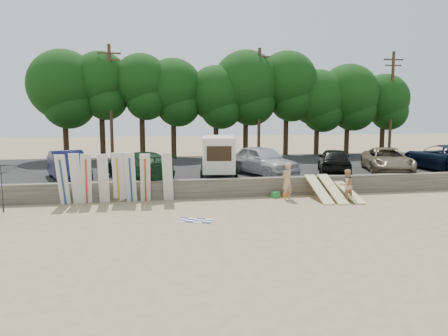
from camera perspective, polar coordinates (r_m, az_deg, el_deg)
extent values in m
plane|color=tan|center=(21.41, 10.17, -5.01)|extent=(120.00, 120.00, 0.00)
cube|color=#6B6356|center=(24.09, 7.73, -2.35)|extent=(44.00, 0.50, 1.00)
cube|color=#282828|center=(31.25, 3.53, -0.32)|extent=(44.00, 14.50, 0.70)
cylinder|color=#382616|center=(37.79, -19.97, 4.19)|extent=(0.44, 0.44, 4.01)
sphere|color=#1A4914|center=(37.79, -20.24, 10.13)|extent=(5.67, 5.67, 5.67)
cylinder|color=#382616|center=(37.36, -15.60, 4.54)|extent=(0.44, 0.44, 4.29)
sphere|color=#1A4914|center=(37.40, -15.83, 10.97)|extent=(4.68, 4.68, 4.68)
cylinder|color=#382616|center=(36.88, -10.62, 4.62)|extent=(0.44, 0.44, 4.24)
sphere|color=#1A4914|center=(36.91, -10.78, 11.05)|extent=(4.56, 4.56, 4.56)
cylinder|color=#382616|center=(37.31, -6.59, 4.46)|extent=(0.44, 0.44, 3.89)
sphere|color=#1A4914|center=(37.30, -6.68, 10.30)|extent=(4.99, 4.99, 4.99)
cylinder|color=#382616|center=(37.41, -1.06, 4.30)|extent=(0.44, 0.44, 3.61)
sphere|color=#1A4914|center=(37.38, -1.07, 9.71)|extent=(4.71, 4.71, 4.71)
cylinder|color=#382616|center=(38.20, 2.83, 4.79)|extent=(0.44, 0.44, 4.18)
sphere|color=#1A4914|center=(38.22, 2.87, 10.91)|extent=(5.76, 5.76, 5.76)
cylinder|color=#382616|center=(39.18, 8.08, 4.90)|extent=(0.44, 0.44, 4.34)
sphere|color=#1A4914|center=(39.22, 8.20, 11.10)|extent=(5.34, 5.34, 5.34)
cylinder|color=#382616|center=(40.10, 12.00, 4.20)|extent=(0.44, 0.44, 3.40)
sphere|color=#1A4914|center=(40.06, 12.13, 8.94)|extent=(5.01, 5.01, 5.01)
cylinder|color=#382616|center=(41.23, 15.74, 4.32)|extent=(0.44, 0.44, 3.62)
sphere|color=#1A4914|center=(41.20, 15.92, 9.24)|extent=(5.41, 5.41, 5.41)
cylinder|color=#382616|center=(43.02, 19.96, 4.11)|extent=(0.44, 0.44, 3.36)
sphere|color=#1A4914|center=(42.97, 20.16, 8.48)|extent=(4.54, 4.54, 4.54)
cylinder|color=#473321|center=(35.69, -14.57, 8.24)|extent=(0.26, 0.26, 9.00)
cube|color=#473321|center=(35.96, -14.78, 14.30)|extent=(1.80, 0.12, 0.12)
cube|color=#473321|center=(35.90, -14.75, 13.51)|extent=(1.50, 0.10, 0.10)
cylinder|color=#473321|center=(36.79, 4.61, 8.42)|extent=(0.26, 0.26, 9.00)
cube|color=#473321|center=(37.05, 4.67, 14.31)|extent=(1.80, 0.12, 0.12)
cube|color=#473321|center=(36.99, 4.67, 13.54)|extent=(1.50, 0.10, 0.10)
cylinder|color=#473321|center=(41.49, 21.02, 7.85)|extent=(0.26, 0.26, 9.00)
cube|color=#473321|center=(41.72, 21.27, 13.07)|extent=(1.80, 0.12, 0.12)
cube|color=#473321|center=(41.67, 21.23, 12.38)|extent=(1.50, 0.10, 0.10)
cube|color=silver|center=(26.12, -0.72, 1.89)|extent=(2.37, 3.93, 2.04)
cube|color=black|center=(24.24, -0.64, 1.89)|extent=(1.38, 0.24, 0.83)
cylinder|color=black|center=(25.05, -2.89, -0.75)|extent=(0.27, 0.63, 0.61)
cylinder|color=black|center=(25.09, 1.55, -0.73)|extent=(0.27, 0.63, 0.61)
cylinder|color=black|center=(27.43, -2.79, -0.02)|extent=(0.27, 0.63, 0.61)
cylinder|color=black|center=(27.47, 1.27, -0.01)|extent=(0.27, 0.63, 0.61)
imported|color=#121641|center=(26.32, -19.69, 0.33)|extent=(3.22, 5.21, 1.62)
imported|color=black|center=(25.32, -10.96, 0.34)|extent=(4.32, 5.93, 1.60)
imported|color=#B6B5BB|center=(26.67, 5.04, 1.00)|extent=(3.93, 5.61, 1.77)
imported|color=black|center=(28.02, 14.20, 0.93)|extent=(3.41, 5.06, 1.60)
imported|color=#78644C|center=(29.73, 20.55, 0.99)|extent=(4.18, 6.06, 1.54)
imported|color=black|center=(32.06, 26.80, 1.25)|extent=(3.08, 6.26, 1.71)
cube|color=silver|center=(22.55, -20.33, -1.46)|extent=(0.60, 0.79, 2.53)
cube|color=silver|center=(22.54, -18.76, -1.35)|extent=(0.58, 0.63, 2.56)
cube|color=silver|center=(22.44, -17.55, -1.37)|extent=(0.60, 0.75, 2.54)
cube|color=silver|center=(22.30, -15.46, -1.37)|extent=(0.50, 0.76, 2.52)
cube|color=silver|center=(22.42, -13.70, -1.23)|extent=(0.53, 0.64, 2.55)
cube|color=silver|center=(22.39, -12.88, -1.21)|extent=(0.54, 0.64, 2.55)
cube|color=silver|center=(22.27, -12.09, -1.24)|extent=(0.57, 0.68, 2.55)
cube|color=silver|center=(22.20, -10.24, -1.28)|extent=(0.51, 0.83, 2.50)
cube|color=silver|center=(22.26, -7.37, -1.17)|extent=(0.62, 0.81, 2.53)
cube|color=#EEE196|center=(23.20, 12.27, -2.69)|extent=(0.56, 2.83, 1.12)
cube|color=#EEE196|center=(23.38, 13.98, -2.64)|extent=(0.56, 2.83, 1.14)
cube|color=#EEE196|center=(23.80, 15.90, -2.95)|extent=(0.56, 2.93, 0.79)
imported|color=tan|center=(22.93, 8.23, -1.68)|extent=(0.84, 0.77, 1.93)
imported|color=tan|center=(23.15, 15.68, -2.17)|extent=(0.90, 0.75, 1.64)
cube|color=green|center=(23.38, 6.74, -3.48)|extent=(0.46, 0.41, 0.32)
cube|color=orange|center=(23.58, 8.01, -3.54)|extent=(0.32, 0.28, 0.22)
plane|color=white|center=(18.55, -3.82, -6.84)|extent=(1.94, 1.94, 0.00)
imported|color=black|center=(22.13, -27.12, -2.30)|extent=(3.45, 3.46, 2.29)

